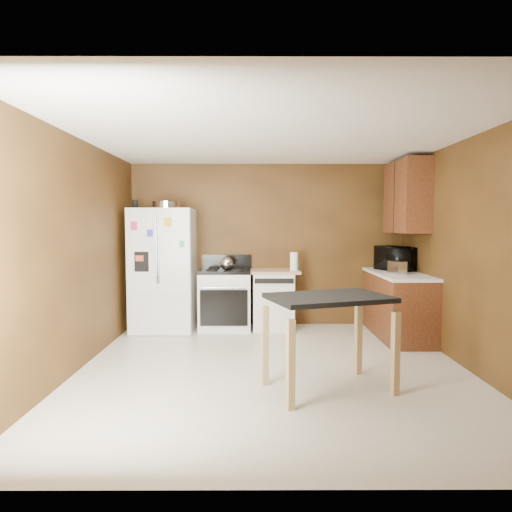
{
  "coord_description": "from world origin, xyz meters",
  "views": [
    {
      "loc": [
        -0.2,
        -4.84,
        1.57
      ],
      "look_at": [
        -0.18,
        0.85,
        1.17
      ],
      "focal_mm": 32.0,
      "sensor_mm": 36.0,
      "label": 1
    }
  ],
  "objects_px": {
    "gas_range": "(225,298)",
    "microwave": "(395,260)",
    "dishwasher": "(273,299)",
    "pen_cup": "(135,204)",
    "island": "(329,311)",
    "green_canister": "(296,266)",
    "toaster": "(397,268)",
    "kettle": "(227,264)",
    "roasting_pan": "(167,205)",
    "paper_towel": "(294,262)",
    "refrigerator": "(163,270)"
  },
  "relations": [
    {
      "from": "refrigerator",
      "to": "dishwasher",
      "type": "bearing_deg",
      "value": 2.99
    },
    {
      "from": "dishwasher",
      "to": "island",
      "type": "distance_m",
      "value": 2.61
    },
    {
      "from": "gas_range",
      "to": "island",
      "type": "distance_m",
      "value": 2.79
    },
    {
      "from": "pen_cup",
      "to": "dishwasher",
      "type": "relative_size",
      "value": 0.14
    },
    {
      "from": "kettle",
      "to": "green_canister",
      "type": "distance_m",
      "value": 1.05
    },
    {
      "from": "pen_cup",
      "to": "paper_towel",
      "type": "relative_size",
      "value": 0.46
    },
    {
      "from": "roasting_pan",
      "to": "green_canister",
      "type": "height_order",
      "value": "roasting_pan"
    },
    {
      "from": "island",
      "to": "dishwasher",
      "type": "bearing_deg",
      "value": 99.2
    },
    {
      "from": "green_canister",
      "to": "gas_range",
      "type": "xyz_separation_m",
      "value": [
        -1.07,
        -0.04,
        -0.48
      ]
    },
    {
      "from": "green_canister",
      "to": "microwave",
      "type": "bearing_deg",
      "value": -8.67
    },
    {
      "from": "roasting_pan",
      "to": "refrigerator",
      "type": "distance_m",
      "value": 0.95
    },
    {
      "from": "refrigerator",
      "to": "dishwasher",
      "type": "height_order",
      "value": "refrigerator"
    },
    {
      "from": "green_canister",
      "to": "roasting_pan",
      "type": "bearing_deg",
      "value": -175.75
    },
    {
      "from": "pen_cup",
      "to": "gas_range",
      "type": "relative_size",
      "value": 0.11
    },
    {
      "from": "pen_cup",
      "to": "toaster",
      "type": "relative_size",
      "value": 0.52
    },
    {
      "from": "green_canister",
      "to": "island",
      "type": "relative_size",
      "value": 0.08
    },
    {
      "from": "paper_towel",
      "to": "kettle",
      "type": "bearing_deg",
      "value": -178.7
    },
    {
      "from": "roasting_pan",
      "to": "microwave",
      "type": "bearing_deg",
      "value": -1.27
    },
    {
      "from": "island",
      "to": "gas_range",
      "type": "bearing_deg",
      "value": 114.12
    },
    {
      "from": "toaster",
      "to": "island",
      "type": "relative_size",
      "value": 0.19
    },
    {
      "from": "green_canister",
      "to": "island",
      "type": "bearing_deg",
      "value": -88.48
    },
    {
      "from": "toaster",
      "to": "dishwasher",
      "type": "xyz_separation_m",
      "value": [
        -1.65,
        0.68,
        -0.53
      ]
    },
    {
      "from": "paper_towel",
      "to": "refrigerator",
      "type": "bearing_deg",
      "value": 179.01
    },
    {
      "from": "gas_range",
      "to": "dishwasher",
      "type": "distance_m",
      "value": 0.72
    },
    {
      "from": "refrigerator",
      "to": "island",
      "type": "distance_m",
      "value": 3.21
    },
    {
      "from": "green_canister",
      "to": "toaster",
      "type": "bearing_deg",
      "value": -28.16
    },
    {
      "from": "gas_range",
      "to": "toaster",
      "type": "bearing_deg",
      "value": -15.41
    },
    {
      "from": "gas_range",
      "to": "microwave",
      "type": "bearing_deg",
      "value": -3.96
    },
    {
      "from": "kettle",
      "to": "toaster",
      "type": "xyz_separation_m",
      "value": [
        2.34,
        -0.54,
        -0.01
      ]
    },
    {
      "from": "kettle",
      "to": "pen_cup",
      "type": "bearing_deg",
      "value": 179.75
    },
    {
      "from": "dishwasher",
      "to": "gas_range",
      "type": "bearing_deg",
      "value": -178.06
    },
    {
      "from": "refrigerator",
      "to": "island",
      "type": "height_order",
      "value": "refrigerator"
    },
    {
      "from": "pen_cup",
      "to": "gas_range",
      "type": "bearing_deg",
      "value": 4.88
    },
    {
      "from": "pen_cup",
      "to": "microwave",
      "type": "distance_m",
      "value": 3.86
    },
    {
      "from": "roasting_pan",
      "to": "gas_range",
      "type": "distance_m",
      "value": 1.63
    },
    {
      "from": "roasting_pan",
      "to": "refrigerator",
      "type": "xyz_separation_m",
      "value": [
        -0.07,
        0.04,
        -0.95
      ]
    },
    {
      "from": "pen_cup",
      "to": "gas_range",
      "type": "distance_m",
      "value": 1.91
    },
    {
      "from": "toaster",
      "to": "refrigerator",
      "type": "distance_m",
      "value": 3.33
    },
    {
      "from": "roasting_pan",
      "to": "toaster",
      "type": "xyz_separation_m",
      "value": [
        3.21,
        -0.55,
        -0.86
      ]
    },
    {
      "from": "island",
      "to": "paper_towel",
      "type": "bearing_deg",
      "value": 92.76
    },
    {
      "from": "kettle",
      "to": "roasting_pan",
      "type": "bearing_deg",
      "value": 178.8
    },
    {
      "from": "dishwasher",
      "to": "pen_cup",
      "type": "bearing_deg",
      "value": -176.17
    },
    {
      "from": "pen_cup",
      "to": "gas_range",
      "type": "xyz_separation_m",
      "value": [
        1.3,
        0.11,
        -1.4
      ]
    },
    {
      "from": "roasting_pan",
      "to": "paper_towel",
      "type": "height_order",
      "value": "roasting_pan"
    },
    {
      "from": "kettle",
      "to": "dishwasher",
      "type": "distance_m",
      "value": 0.89
    },
    {
      "from": "microwave",
      "to": "dishwasher",
      "type": "bearing_deg",
      "value": 60.15
    },
    {
      "from": "gas_range",
      "to": "dishwasher",
      "type": "relative_size",
      "value": 1.24
    },
    {
      "from": "kettle",
      "to": "green_canister",
      "type": "bearing_deg",
      "value": 8.78
    },
    {
      "from": "microwave",
      "to": "gas_range",
      "type": "height_order",
      "value": "microwave"
    },
    {
      "from": "roasting_pan",
      "to": "toaster",
      "type": "height_order",
      "value": "roasting_pan"
    }
  ]
}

